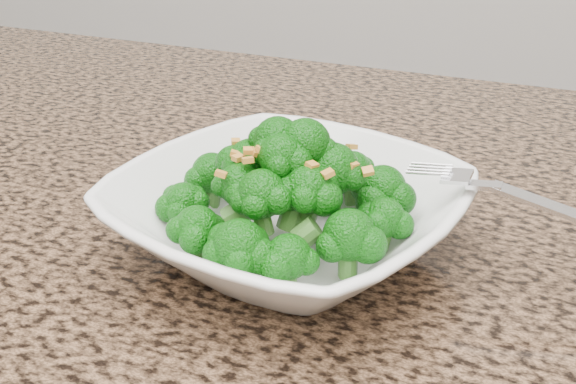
% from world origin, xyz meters
% --- Properties ---
extents(granite_counter, '(1.64, 1.04, 0.03)m').
position_xyz_m(granite_counter, '(0.00, 0.30, 0.89)').
color(granite_counter, brown).
rests_on(granite_counter, cabinet).
extents(bowl, '(0.29, 0.29, 0.06)m').
position_xyz_m(bowl, '(0.13, 0.34, 0.93)').
color(bowl, white).
rests_on(bowl, granite_counter).
extents(broccoli_pile, '(0.21, 0.21, 0.07)m').
position_xyz_m(broccoli_pile, '(0.13, 0.34, 0.99)').
color(broccoli_pile, '#0E600A').
rests_on(broccoli_pile, bowl).
extents(garlic_topping, '(0.13, 0.13, 0.01)m').
position_xyz_m(garlic_topping, '(0.13, 0.34, 1.03)').
color(garlic_topping, gold).
rests_on(garlic_topping, broccoli_pile).
extents(fork, '(0.19, 0.03, 0.01)m').
position_xyz_m(fork, '(0.27, 0.37, 0.97)').
color(fork, silver).
rests_on(fork, bowl).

